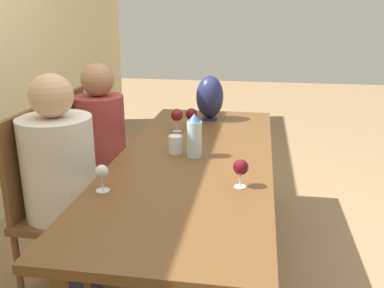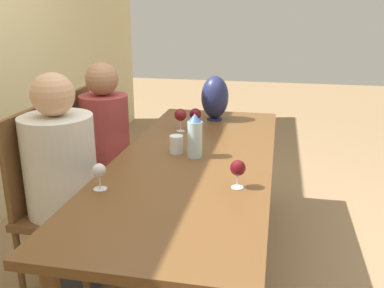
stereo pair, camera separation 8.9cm
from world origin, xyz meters
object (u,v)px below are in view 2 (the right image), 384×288
at_px(water_tumbler, 176,144).
at_px(water_bottle, 194,136).
at_px(person_far, 108,145).
at_px(vase, 215,97).
at_px(person_near, 64,180).
at_px(wine_glass_0, 180,115).
at_px(wine_glass_2, 238,168).
at_px(chair_near, 50,199).
at_px(wine_glass_3, 99,171).
at_px(chair_far, 97,161).
at_px(wine_glass_1, 195,114).

bearing_deg(water_tumbler, water_bottle, -111.65).
bearing_deg(person_far, vase, -56.58).
bearing_deg(person_far, water_tumbler, -121.15).
distance_m(vase, person_near, 1.28).
bearing_deg(person_near, wine_glass_0, -33.63).
distance_m(water_tumbler, person_near, 0.65).
height_order(wine_glass_0, wine_glass_2, wine_glass_0).
relative_size(water_bottle, chair_near, 0.24).
relative_size(person_near, person_far, 1.02).
relative_size(wine_glass_3, person_far, 0.10).
relative_size(water_tumbler, wine_glass_2, 0.76).
height_order(vase, wine_glass_0, vase).
xyz_separation_m(wine_glass_3, chair_far, (0.90, 0.43, -0.31)).
xyz_separation_m(water_bottle, water_tumbler, (0.04, 0.11, -0.07)).
relative_size(wine_glass_1, person_far, 0.12).
relative_size(wine_glass_3, person_near, 0.10).
bearing_deg(wine_glass_0, chair_near, 141.47).
relative_size(water_bottle, wine_glass_0, 1.60).
bearing_deg(wine_glass_3, wine_glass_1, -12.22).
height_order(wine_glass_2, wine_glass_3, wine_glass_2).
distance_m(water_bottle, wine_glass_2, 0.47).
xyz_separation_m(vase, wine_glass_3, (-1.34, 0.33, -0.08)).
relative_size(water_tumbler, vase, 0.32).
distance_m(vase, wine_glass_1, 0.28).
xyz_separation_m(wine_glass_0, wine_glass_3, (-1.00, 0.15, -0.02)).
relative_size(chair_near, chair_far, 1.00).
height_order(vase, person_far, person_far).
xyz_separation_m(water_bottle, chair_near, (-0.24, 0.76, -0.34)).
xyz_separation_m(chair_far, person_near, (-0.63, -0.09, 0.12)).
xyz_separation_m(water_tumbler, wine_glass_3, (-0.56, 0.23, 0.04)).
bearing_deg(wine_glass_3, wine_glass_0, -8.51).
height_order(wine_glass_1, person_far, person_far).
xyz_separation_m(wine_glass_0, chair_near, (-0.72, 0.58, -0.33)).
height_order(person_near, person_far, person_near).
bearing_deg(chair_far, wine_glass_3, -154.70).
height_order(water_bottle, chair_near, chair_near).
xyz_separation_m(water_tumbler, wine_glass_1, (0.52, -0.01, 0.05)).
xyz_separation_m(vase, chair_far, (-0.44, 0.75, -0.39)).
relative_size(chair_far, person_near, 0.82).
distance_m(wine_glass_3, person_near, 0.47).
bearing_deg(wine_glass_1, vase, -19.85).
relative_size(vase, wine_glass_3, 2.59).
bearing_deg(water_tumbler, person_near, 117.46).
relative_size(vase, person_near, 0.26).
relative_size(vase, wine_glass_0, 2.10).
relative_size(wine_glass_1, wine_glass_3, 1.13).
xyz_separation_m(wine_glass_1, wine_glass_3, (-1.08, 0.23, -0.01)).
distance_m(water_tumbler, chair_near, 0.76).
distance_m(wine_glass_1, person_far, 0.63).
bearing_deg(wine_glass_3, wine_glass_2, -76.91).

